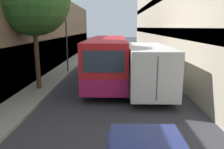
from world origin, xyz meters
name	(u,v)px	position (x,y,z in m)	size (l,w,h in m)	color
ground_plane	(112,89)	(0.00, 15.00, 0.00)	(150.00, 150.00, 0.00)	#38383D
sidewalk_left	(41,88)	(-4.61, 15.00, 0.06)	(1.83, 60.00, 0.12)	#9E998E
building_left_shopfront	(4,38)	(-6.62, 15.00, 3.21)	(2.40, 60.00, 7.06)	brown
bus	(108,59)	(-0.39, 17.17, 1.64)	(2.49, 10.36, 3.10)	red
box_truck	(145,65)	(2.05, 15.31, 1.53)	(2.32, 8.88, 2.80)	silver
street_lamp	(65,8)	(-3.95, 20.14, 5.39)	(0.36, 0.80, 7.75)	#38383D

